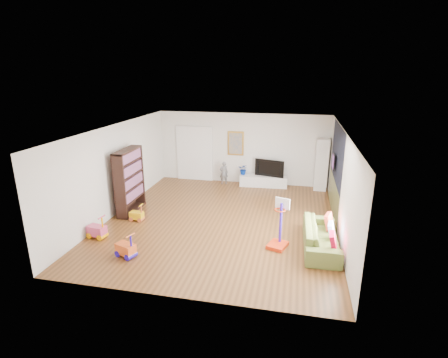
% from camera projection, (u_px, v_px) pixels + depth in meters
% --- Properties ---
extents(floor, '(6.50, 7.50, 0.00)m').
position_uv_depth(floor, '(221.00, 220.00, 10.26)').
color(floor, brown).
rests_on(floor, ground).
extents(ceiling, '(6.50, 7.50, 0.00)m').
position_uv_depth(ceiling, '(221.00, 129.00, 9.46)').
color(ceiling, white).
rests_on(ceiling, ground).
extents(wall_back, '(6.50, 0.00, 2.70)m').
position_uv_depth(wall_back, '(242.00, 149.00, 13.36)').
color(wall_back, silver).
rests_on(wall_back, ground).
extents(wall_front, '(6.50, 0.00, 2.70)m').
position_uv_depth(wall_front, '(176.00, 235.00, 6.36)').
color(wall_front, silver).
rests_on(wall_front, ground).
extents(wall_left, '(0.00, 7.50, 2.70)m').
position_uv_depth(wall_left, '(116.00, 170.00, 10.51)').
color(wall_left, white).
rests_on(wall_left, ground).
extents(wall_right, '(0.00, 7.50, 2.70)m').
position_uv_depth(wall_right, '(341.00, 184.00, 9.21)').
color(wall_right, silver).
rests_on(wall_right, ground).
extents(navy_accent, '(0.01, 3.20, 1.70)m').
position_uv_depth(navy_accent, '(337.00, 154.00, 10.37)').
color(navy_accent, black).
rests_on(navy_accent, wall_right).
extents(olive_wainscot, '(0.01, 3.20, 1.00)m').
position_uv_depth(olive_wainscot, '(333.00, 196.00, 10.77)').
color(olive_wainscot, brown).
rests_on(olive_wainscot, wall_right).
extents(doorway, '(1.45, 0.06, 2.10)m').
position_uv_depth(doorway, '(195.00, 154.00, 13.79)').
color(doorway, white).
rests_on(doorway, ground).
extents(painting_back, '(0.62, 0.06, 0.92)m').
position_uv_depth(painting_back, '(236.00, 143.00, 13.31)').
color(painting_back, gold).
rests_on(painting_back, wall_back).
extents(artwork_right, '(0.04, 0.56, 0.46)m').
position_uv_depth(artwork_right, '(334.00, 162.00, 10.66)').
color(artwork_right, '#7F3F8C').
rests_on(artwork_right, wall_right).
extents(media_console, '(1.79, 0.53, 0.41)m').
position_uv_depth(media_console, '(263.00, 181.00, 13.21)').
color(media_console, silver).
rests_on(media_console, ground).
extents(tall_cabinet, '(0.45, 0.45, 1.90)m').
position_uv_depth(tall_cabinet, '(321.00, 165.00, 12.63)').
color(tall_cabinet, white).
rests_on(tall_cabinet, ground).
extents(bookshelf, '(0.37, 1.35, 1.97)m').
position_uv_depth(bookshelf, '(129.00, 181.00, 10.64)').
color(bookshelf, black).
rests_on(bookshelf, ground).
extents(sofa, '(0.86, 2.11, 0.61)m').
position_uv_depth(sofa, '(321.00, 236.00, 8.59)').
color(sofa, olive).
rests_on(sofa, ground).
extents(basketball_hoop, '(0.57, 0.63, 1.25)m').
position_uv_depth(basketball_hoop, '(279.00, 224.00, 8.52)').
color(basketball_hoop, red).
rests_on(basketball_hoop, ground).
extents(ride_on_yellow, '(0.39, 0.25, 0.51)m').
position_uv_depth(ride_on_yellow, '(136.00, 212.00, 10.17)').
color(ride_on_yellow, '#E4AC0C').
rests_on(ride_on_yellow, ground).
extents(ride_on_orange, '(0.53, 0.43, 0.61)m').
position_uv_depth(ride_on_orange, '(125.00, 245.00, 8.18)').
color(ride_on_orange, '#D45421').
rests_on(ride_on_orange, ground).
extents(ride_on_pink, '(0.51, 0.36, 0.62)m').
position_uv_depth(ride_on_pink, '(97.00, 227.00, 9.11)').
color(ride_on_pink, '#CE426C').
rests_on(ride_on_pink, ground).
extents(child, '(0.38, 0.33, 0.89)m').
position_uv_depth(child, '(224.00, 173.00, 13.41)').
color(child, slate).
rests_on(child, ground).
extents(tv, '(1.12, 0.41, 0.64)m').
position_uv_depth(tv, '(270.00, 168.00, 13.07)').
color(tv, black).
rests_on(tv, media_console).
extents(vase_plant, '(0.40, 0.35, 0.41)m').
position_uv_depth(vase_plant, '(244.00, 169.00, 13.28)').
color(vase_plant, navy).
rests_on(vase_plant, media_console).
extents(pillow_left, '(0.14, 0.40, 0.40)m').
position_uv_depth(pillow_left, '(333.00, 242.00, 7.95)').
color(pillow_left, '#C30A34').
rests_on(pillow_left, sofa).
extents(pillow_center, '(0.15, 0.40, 0.39)m').
position_uv_depth(pillow_center, '(332.00, 231.00, 8.49)').
color(pillow_center, white).
rests_on(pillow_center, sofa).
extents(pillow_right, '(0.22, 0.42, 0.40)m').
position_uv_depth(pillow_right, '(329.00, 221.00, 9.02)').
color(pillow_right, '#AB3122').
rests_on(pillow_right, sofa).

